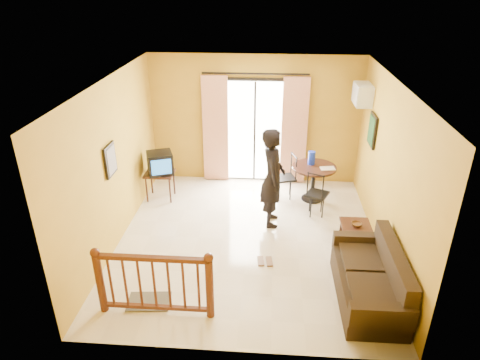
# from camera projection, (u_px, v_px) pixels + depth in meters

# --- Properties ---
(ground) EXTENTS (5.00, 5.00, 0.00)m
(ground) POSITION_uv_depth(u_px,v_px,m) (248.00, 240.00, 7.58)
(ground) COLOR beige
(ground) RESTS_ON ground
(room_shell) EXTENTS (5.00, 5.00, 5.00)m
(room_shell) POSITION_uv_depth(u_px,v_px,m) (248.00, 150.00, 6.84)
(room_shell) COLOR white
(room_shell) RESTS_ON ground
(balcony_door) EXTENTS (2.25, 0.14, 2.46)m
(balcony_door) POSITION_uv_depth(u_px,v_px,m) (255.00, 131.00, 9.25)
(balcony_door) COLOR black
(balcony_door) RESTS_ON ground
(tv_table) EXTENTS (0.58, 0.48, 0.58)m
(tv_table) POSITION_uv_depth(u_px,v_px,m) (160.00, 176.00, 8.78)
(tv_table) COLOR black
(tv_table) RESTS_ON ground
(television) EXTENTS (0.61, 0.59, 0.44)m
(television) POSITION_uv_depth(u_px,v_px,m) (160.00, 163.00, 8.65)
(television) COLOR black
(television) RESTS_ON tv_table
(picture_left) EXTENTS (0.05, 0.42, 0.52)m
(picture_left) POSITION_uv_depth(u_px,v_px,m) (110.00, 160.00, 6.88)
(picture_left) COLOR black
(picture_left) RESTS_ON room_shell
(dining_table) EXTENTS (0.90, 0.90, 0.75)m
(dining_table) POSITION_uv_depth(u_px,v_px,m) (314.00, 173.00, 8.69)
(dining_table) COLOR black
(dining_table) RESTS_ON ground
(water_jug) EXTENTS (0.15, 0.15, 0.27)m
(water_jug) POSITION_uv_depth(u_px,v_px,m) (312.00, 158.00, 8.67)
(water_jug) COLOR #162FD0
(water_jug) RESTS_ON dining_table
(serving_tray) EXTENTS (0.30, 0.22, 0.02)m
(serving_tray) POSITION_uv_depth(u_px,v_px,m) (328.00, 168.00, 8.51)
(serving_tray) COLOR beige
(serving_tray) RESTS_ON dining_table
(dining_chairs) EXTENTS (1.11, 1.19, 0.95)m
(dining_chairs) POSITION_uv_depth(u_px,v_px,m) (299.00, 205.00, 8.70)
(dining_chairs) COLOR black
(dining_chairs) RESTS_ON ground
(air_conditioner) EXTENTS (0.31, 0.60, 0.40)m
(air_conditioner) POSITION_uv_depth(u_px,v_px,m) (362.00, 94.00, 8.25)
(air_conditioner) COLOR white
(air_conditioner) RESTS_ON room_shell
(botanical_print) EXTENTS (0.05, 0.50, 0.60)m
(botanical_print) POSITION_uv_depth(u_px,v_px,m) (372.00, 130.00, 7.88)
(botanical_print) COLOR black
(botanical_print) RESTS_ON room_shell
(coffee_table) EXTENTS (0.50, 0.90, 0.40)m
(coffee_table) POSITION_uv_depth(u_px,v_px,m) (357.00, 237.00, 7.17)
(coffee_table) COLOR black
(coffee_table) RESTS_ON ground
(bowl) EXTENTS (0.19, 0.19, 0.05)m
(bowl) POSITION_uv_depth(u_px,v_px,m) (357.00, 224.00, 7.24)
(bowl) COLOR brown
(bowl) RESTS_ON coffee_table
(sofa) EXTENTS (0.84, 1.78, 0.85)m
(sofa) POSITION_uv_depth(u_px,v_px,m) (372.00, 281.00, 6.07)
(sofa) COLOR black
(sofa) RESTS_ON ground
(standing_person) EXTENTS (0.48, 0.70, 1.86)m
(standing_person) POSITION_uv_depth(u_px,v_px,m) (273.00, 178.00, 7.71)
(standing_person) COLOR black
(standing_person) RESTS_ON ground
(stair_balustrade) EXTENTS (1.63, 0.13, 1.04)m
(stair_balustrade) POSITION_uv_depth(u_px,v_px,m) (154.00, 280.00, 5.71)
(stair_balustrade) COLOR #471E0F
(stair_balustrade) RESTS_ON ground
(doormat) EXTENTS (0.63, 0.45, 0.02)m
(doormat) POSITION_uv_depth(u_px,v_px,m) (149.00, 301.00, 6.14)
(doormat) COLOR #4F4B3F
(doormat) RESTS_ON ground
(sandals) EXTENTS (0.27, 0.26, 0.03)m
(sandals) POSITION_uv_depth(u_px,v_px,m) (265.00, 261.00, 6.99)
(sandals) COLOR brown
(sandals) RESTS_ON ground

